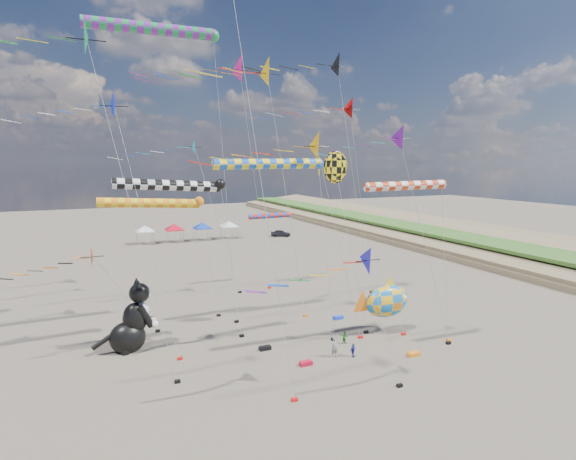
{
  "coord_description": "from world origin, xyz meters",
  "views": [
    {
      "loc": [
        -14.57,
        -20.01,
        14.06
      ],
      "look_at": [
        -0.31,
        12.0,
        8.77
      ],
      "focal_mm": 28.0,
      "sensor_mm": 36.0,
      "label": 1
    }
  ],
  "objects_px": {
    "fish_inflatable": "(387,301)",
    "child_blue": "(353,350)",
    "parked_car": "(281,233)",
    "child_green": "(345,337)",
    "cat_inflatable": "(131,315)",
    "person_adult": "(335,347)"
  },
  "relations": [
    {
      "from": "person_adult",
      "to": "child_green",
      "type": "relative_size",
      "value": 1.45
    },
    {
      "from": "child_green",
      "to": "parked_car",
      "type": "bearing_deg",
      "value": 66.73
    },
    {
      "from": "cat_inflatable",
      "to": "child_blue",
      "type": "relative_size",
      "value": 5.34
    },
    {
      "from": "person_adult",
      "to": "child_green",
      "type": "height_order",
      "value": "person_adult"
    },
    {
      "from": "parked_car",
      "to": "child_green",
      "type": "bearing_deg",
      "value": -169.04
    },
    {
      "from": "fish_inflatable",
      "to": "person_adult",
      "type": "xyz_separation_m",
      "value": [
        -6.26,
        -2.39,
        -1.99
      ]
    },
    {
      "from": "cat_inflatable",
      "to": "parked_car",
      "type": "relative_size",
      "value": 1.46
    },
    {
      "from": "parked_car",
      "to": "child_blue",
      "type": "bearing_deg",
      "value": -169.04
    },
    {
      "from": "cat_inflatable",
      "to": "person_adult",
      "type": "xyz_separation_m",
      "value": [
        13.35,
        -7.39,
        -1.98
      ]
    },
    {
      "from": "child_green",
      "to": "parked_car",
      "type": "xyz_separation_m",
      "value": [
        15.54,
        49.33,
        0.12
      ]
    },
    {
      "from": "person_adult",
      "to": "child_blue",
      "type": "xyz_separation_m",
      "value": [
        1.24,
        -0.51,
        -0.24
      ]
    },
    {
      "from": "cat_inflatable",
      "to": "child_green",
      "type": "distance_m",
      "value": 16.47
    },
    {
      "from": "child_green",
      "to": "child_blue",
      "type": "height_order",
      "value": "child_green"
    },
    {
      "from": "person_adult",
      "to": "parked_car",
      "type": "relative_size",
      "value": 0.4
    },
    {
      "from": "cat_inflatable",
      "to": "child_green",
      "type": "relative_size",
      "value": 5.26
    },
    {
      "from": "child_blue",
      "to": "parked_car",
      "type": "xyz_separation_m",
      "value": [
        16.26,
        51.62,
        0.13
      ]
    },
    {
      "from": "parked_car",
      "to": "fish_inflatable",
      "type": "bearing_deg",
      "value": -164.56
    },
    {
      "from": "cat_inflatable",
      "to": "fish_inflatable",
      "type": "xyz_separation_m",
      "value": [
        19.61,
        -5.0,
        0.01
      ]
    },
    {
      "from": "fish_inflatable",
      "to": "child_blue",
      "type": "height_order",
      "value": "fish_inflatable"
    },
    {
      "from": "fish_inflatable",
      "to": "child_green",
      "type": "height_order",
      "value": "fish_inflatable"
    },
    {
      "from": "cat_inflatable",
      "to": "parked_car",
      "type": "distance_m",
      "value": 53.55
    },
    {
      "from": "person_adult",
      "to": "parked_car",
      "type": "xyz_separation_m",
      "value": [
        17.5,
        51.11,
        -0.11
      ]
    }
  ]
}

